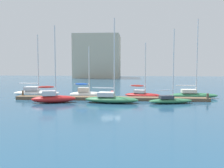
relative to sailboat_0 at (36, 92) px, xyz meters
name	(u,v)px	position (x,y,z in m)	size (l,w,h in m)	color
ground_plane	(111,100)	(11.62, -3.13, -0.57)	(120.00, 120.00, 0.00)	navy
dock_pier	(111,98)	(11.62, -3.13, -0.36)	(25.99, 1.62, 0.43)	brown
dock_piling_near_end	(23,94)	(-0.98, -2.47, -0.02)	(0.28, 0.28, 1.10)	brown
dock_piling_far_end	(208,98)	(24.21, -3.79, -0.02)	(0.28, 0.28, 1.10)	brown
sailboat_0	(36,92)	(0.00, 0.00, 0.00)	(7.06, 2.34, 9.18)	white
sailboat_1	(53,97)	(4.53, -6.06, 0.09)	(5.78, 2.99, 9.65)	#B21E1E
sailboat_2	(87,93)	(7.96, -1.02, 0.03)	(5.25, 1.74, 7.37)	white
sailboat_3	(111,98)	(11.85, -5.58, -0.01)	(6.95, 2.78, 10.52)	#2D7047
sailboat_4	(143,94)	(16.00, -0.34, -0.07)	(5.67, 2.99, 7.87)	#B21E1E
sailboat_5	(170,100)	(19.21, -5.47, -0.08)	(5.76, 2.63, 9.18)	#2D7047
sailboat_6	(193,94)	(23.15, -0.36, -0.02)	(6.82, 1.99, 11.14)	#2D7047
mooring_buoy_red	(112,92)	(11.31, 2.86, -0.27)	(0.61, 0.61, 0.61)	red
harbor_building_distant	(98,56)	(2.86, 48.27, 6.46)	(14.61, 13.05, 14.06)	#BCB299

